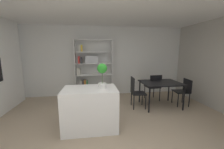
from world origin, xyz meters
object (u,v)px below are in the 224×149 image
(potted_plant_on_island, at_px, (102,73))
(open_bookshelf, at_px, (90,69))
(dining_table, at_px, (161,85))
(dining_chair_island_side, at_px, (135,90))
(dining_chair_window_side, at_px, (184,89))
(kitchen_island, at_px, (90,108))
(dining_chair_far, at_px, (154,85))

(potted_plant_on_island, distance_m, open_bookshelf, 2.16)
(open_bookshelf, height_order, dining_table, open_bookshelf)
(dining_table, height_order, dining_chair_island_side, dining_chair_island_side)
(dining_chair_window_side, bearing_deg, open_bookshelf, -106.43)
(potted_plant_on_island, xyz_separation_m, dining_table, (1.87, 0.95, -0.56))
(open_bookshelf, height_order, dining_chair_island_side, open_bookshelf)
(dining_chair_island_side, bearing_deg, kitchen_island, 129.38)
(kitchen_island, distance_m, dining_chair_island_side, 1.65)
(dining_chair_window_side, bearing_deg, dining_table, -85.14)
(open_bookshelf, bearing_deg, dining_chair_far, -17.78)
(potted_plant_on_island, distance_m, dining_chair_far, 2.47)
(potted_plant_on_island, bearing_deg, dining_chair_island_side, 41.91)
(open_bookshelf, relative_size, dining_table, 1.82)
(kitchen_island, bearing_deg, potted_plant_on_island, 0.37)
(kitchen_island, relative_size, open_bookshelf, 0.55)
(dining_table, bearing_deg, potted_plant_on_island, -153.05)
(kitchen_island, bearing_deg, dining_table, 23.97)
(dining_chair_window_side, bearing_deg, kitchen_island, -66.71)
(open_bookshelf, xyz_separation_m, dining_chair_island_side, (1.36, -1.18, -0.53))
(open_bookshelf, bearing_deg, kitchen_island, -89.51)
(dining_chair_far, bearing_deg, potted_plant_on_island, 32.00)
(potted_plant_on_island, height_order, dining_chair_island_side, potted_plant_on_island)
(kitchen_island, relative_size, dining_chair_island_side, 1.24)
(dining_chair_window_side, bearing_deg, potted_plant_on_island, -65.05)
(potted_plant_on_island, height_order, dining_chair_far, potted_plant_on_island)
(dining_chair_island_side, relative_size, dining_chair_far, 1.02)
(dining_chair_island_side, bearing_deg, dining_table, -86.69)
(dining_chair_far, distance_m, dining_chair_window_side, 0.93)
(potted_plant_on_island, distance_m, dining_table, 2.18)
(dining_chair_far, bearing_deg, open_bookshelf, -23.12)
(dining_table, relative_size, dining_chair_window_side, 1.39)
(kitchen_island, xyz_separation_m, dining_chair_island_side, (1.34, 0.96, 0.09))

